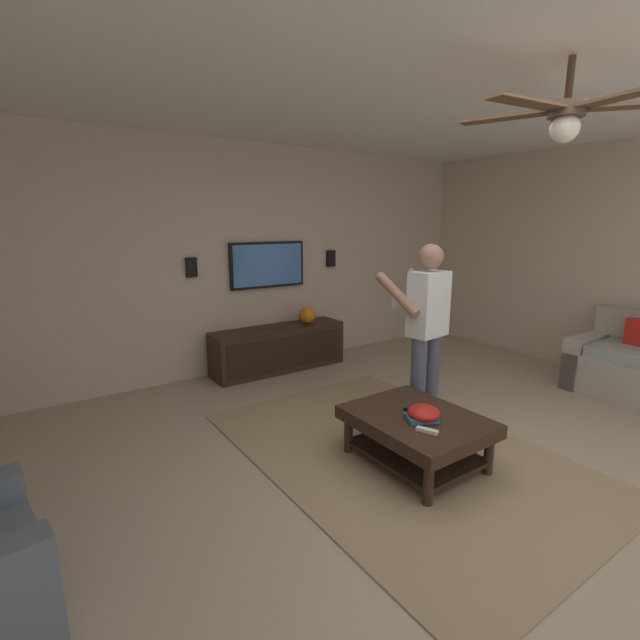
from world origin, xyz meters
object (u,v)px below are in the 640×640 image
(tv, at_px, (268,265))
(wall_speaker_left, at_px, (331,258))
(book, at_px, (421,418))
(remote_grey, at_px, (424,421))
(media_console, at_px, (279,348))
(bowl, at_px, (424,413))
(remote_black, at_px, (414,410))
(vase_round, at_px, (307,315))
(person_standing, at_px, (426,323))
(remote_white, at_px, (427,430))
(ceiling_fan, at_px, (567,115))
(wall_speaker_right, at_px, (191,267))
(coffee_table, at_px, (416,428))

(tv, bearing_deg, wall_speaker_left, 90.77)
(tv, xyz_separation_m, book, (-2.89, 0.30, -0.88))
(remote_grey, relative_size, wall_speaker_left, 0.68)
(remote_grey, bearing_deg, media_console, 111.26)
(bowl, relative_size, remote_black, 1.61)
(media_console, height_order, wall_speaker_left, wall_speaker_left)
(remote_black, bearing_deg, vase_round, 144.00)
(person_standing, bearing_deg, tv, 2.39)
(vase_round, relative_size, wall_speaker_left, 1.00)
(remote_black, height_order, book, book)
(remote_white, bearing_deg, media_console, 147.69)
(person_standing, bearing_deg, vase_round, -7.80)
(tv, height_order, bowl, tv)
(tv, height_order, ceiling_fan, ceiling_fan)
(vase_round, height_order, wall_speaker_right, wall_speaker_right)
(coffee_table, relative_size, tv, 0.99)
(ceiling_fan, bearing_deg, tv, 0.94)
(vase_round, bearing_deg, bowl, 165.37)
(coffee_table, bearing_deg, remote_grey, 155.94)
(book, distance_m, vase_round, 2.72)
(tv, height_order, person_standing, person_standing)
(remote_black, bearing_deg, wall_speaker_left, 134.79)
(remote_black, relative_size, book, 0.68)
(remote_grey, height_order, vase_round, vase_round)
(wall_speaker_left, bearing_deg, bowl, 156.61)
(book, bearing_deg, remote_black, -88.19)
(wall_speaker_right, bearing_deg, remote_black, -165.22)
(media_console, bearing_deg, book, -6.40)
(bowl, bearing_deg, tv, -5.49)
(person_standing, distance_m, wall_speaker_right, 2.69)
(remote_black, bearing_deg, coffee_table, -43.78)
(remote_black, height_order, ceiling_fan, ceiling_fan)
(wall_speaker_right, bearing_deg, media_console, -104.73)
(wall_speaker_right, bearing_deg, remote_grey, -167.40)
(media_console, bearing_deg, remote_white, -8.27)
(wall_speaker_right, bearing_deg, book, -167.05)
(book, bearing_deg, remote_grey, 96.85)
(book, xyz_separation_m, wall_speaker_right, (2.91, 0.67, 0.91))
(wall_speaker_left, bearing_deg, remote_black, 156.30)
(bowl, bearing_deg, ceiling_fan, -152.25)
(remote_black, bearing_deg, book, -45.94)
(remote_white, height_order, wall_speaker_right, wall_speaker_right)
(coffee_table, height_order, wall_speaker_left, wall_speaker_left)
(media_console, distance_m, wall_speaker_right, 1.45)
(media_console, xyz_separation_m, remote_black, (-2.51, 0.23, 0.14))
(remote_white, bearing_deg, wall_speaker_right, 166.28)
(remote_white, height_order, remote_grey, same)
(ceiling_fan, bearing_deg, wall_speaker_left, -14.57)
(ceiling_fan, bearing_deg, remote_grey, 31.05)
(coffee_table, height_order, bowl, bowl)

